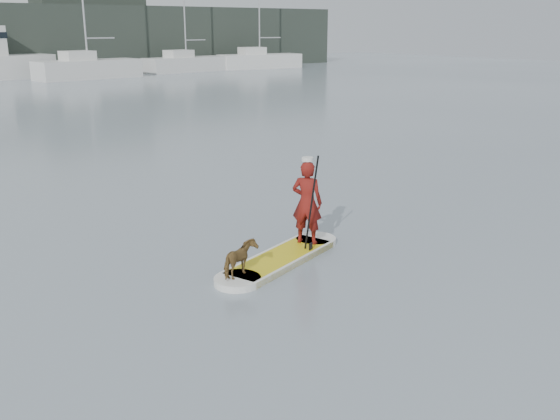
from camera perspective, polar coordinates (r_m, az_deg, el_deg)
ground at (r=9.59m, az=5.09°, el=-9.37°), size 140.00×140.00×0.00m
paddleboard at (r=11.48m, az=0.00°, el=-4.50°), size 3.19×1.54×0.12m
paddler at (r=11.92m, az=2.49°, el=0.69°), size 0.65×0.71×1.62m
white_cap at (r=11.72m, az=2.54°, el=4.67°), size 0.22×0.22×0.07m
dog at (r=10.48m, az=-3.67°, el=-4.53°), size 0.78×0.57×0.60m
paddle at (r=11.57m, az=2.87°, el=-0.50°), size 0.12×0.29×2.00m
sailboat_e at (r=54.58m, az=-17.19°, el=12.33°), size 8.78×3.66×12.38m
sailboat_f at (r=60.88m, az=-8.61°, el=13.19°), size 8.69×3.43×12.67m
shore_building_east at (r=64.85m, az=-16.93°, el=15.66°), size 10.00×4.00×8.00m
sailboat_g at (r=65.13m, az=-1.93°, el=13.61°), size 8.81×3.86×13.42m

